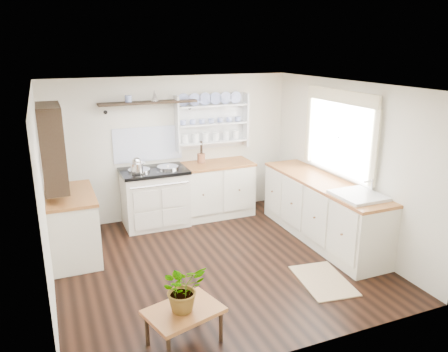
% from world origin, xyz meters
% --- Properties ---
extents(floor, '(4.00, 3.80, 0.01)m').
position_xyz_m(floor, '(0.00, 0.00, 0.00)').
color(floor, black).
rests_on(floor, ground).
extents(wall_back, '(4.00, 0.02, 2.30)m').
position_xyz_m(wall_back, '(0.00, 1.90, 1.15)').
color(wall_back, beige).
rests_on(wall_back, ground).
extents(wall_right, '(0.02, 3.80, 2.30)m').
position_xyz_m(wall_right, '(2.00, 0.00, 1.15)').
color(wall_right, beige).
rests_on(wall_right, ground).
extents(wall_left, '(0.02, 3.80, 2.30)m').
position_xyz_m(wall_left, '(-2.00, 0.00, 1.15)').
color(wall_left, beige).
rests_on(wall_left, ground).
extents(ceiling, '(4.00, 3.80, 0.01)m').
position_xyz_m(ceiling, '(0.00, 0.00, 2.30)').
color(ceiling, white).
rests_on(ceiling, wall_back).
extents(window, '(0.08, 1.55, 1.22)m').
position_xyz_m(window, '(1.95, 0.15, 1.56)').
color(window, white).
rests_on(window, wall_right).
extents(aga_cooker, '(1.02, 0.71, 0.94)m').
position_xyz_m(aga_cooker, '(-0.41, 1.57, 0.46)').
color(aga_cooker, silver).
rests_on(aga_cooker, floor).
extents(back_cabinets, '(1.27, 0.63, 0.90)m').
position_xyz_m(back_cabinets, '(0.60, 1.60, 0.46)').
color(back_cabinets, beige).
rests_on(back_cabinets, floor).
extents(right_cabinets, '(0.62, 2.43, 0.90)m').
position_xyz_m(right_cabinets, '(1.70, 0.10, 0.46)').
color(right_cabinets, beige).
rests_on(right_cabinets, floor).
extents(belfast_sink, '(0.55, 0.60, 0.45)m').
position_xyz_m(belfast_sink, '(1.70, -0.65, 0.80)').
color(belfast_sink, white).
rests_on(belfast_sink, right_cabinets).
extents(left_cabinets, '(0.62, 1.13, 0.90)m').
position_xyz_m(left_cabinets, '(-1.70, 0.90, 0.46)').
color(left_cabinets, beige).
rests_on(left_cabinets, floor).
extents(plate_rack, '(1.20, 0.22, 0.90)m').
position_xyz_m(plate_rack, '(0.65, 1.86, 1.56)').
color(plate_rack, white).
rests_on(plate_rack, wall_back).
extents(high_shelf, '(1.50, 0.29, 0.16)m').
position_xyz_m(high_shelf, '(-0.40, 1.78, 1.91)').
color(high_shelf, black).
rests_on(high_shelf, wall_back).
extents(left_shelving, '(0.28, 0.80, 1.05)m').
position_xyz_m(left_shelving, '(-1.84, 0.90, 1.55)').
color(left_shelving, black).
rests_on(left_shelving, wall_left).
extents(kettle, '(0.18, 0.18, 0.22)m').
position_xyz_m(kettle, '(-0.69, 1.45, 1.04)').
color(kettle, silver).
rests_on(kettle, aga_cooker).
extents(utensil_crock, '(0.13, 0.13, 0.15)m').
position_xyz_m(utensil_crock, '(0.41, 1.68, 0.98)').
color(utensil_crock, brown).
rests_on(utensil_crock, back_cabinets).
extents(center_table, '(0.79, 0.66, 0.37)m').
position_xyz_m(center_table, '(-0.88, -1.40, 0.33)').
color(center_table, brown).
rests_on(center_table, floor).
extents(potted_plant, '(0.47, 0.42, 0.46)m').
position_xyz_m(potted_plant, '(-0.88, -1.40, 0.60)').
color(potted_plant, '#3F7233').
rests_on(potted_plant, center_table).
extents(floor_rug, '(0.66, 0.92, 0.02)m').
position_xyz_m(floor_rug, '(1.03, -0.95, 0.01)').
color(floor_rug, '#918554').
rests_on(floor_rug, floor).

